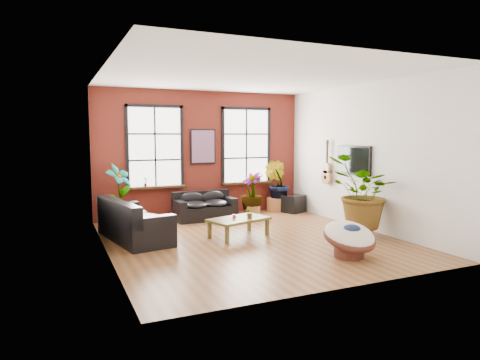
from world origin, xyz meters
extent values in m
cube|color=brown|center=(0.00, 0.00, -0.01)|extent=(6.00, 6.50, 0.02)
cube|color=white|center=(0.00, 0.00, 3.51)|extent=(6.00, 6.50, 0.02)
cube|color=#5C1B15|center=(0.00, 3.26, 1.75)|extent=(6.00, 0.02, 3.50)
cube|color=silver|center=(0.00, -3.26, 1.75)|extent=(6.00, 0.02, 3.50)
cube|color=silver|center=(-3.01, 0.00, 1.75)|extent=(0.02, 6.50, 3.50)
cube|color=silver|center=(3.01, 0.00, 1.75)|extent=(0.02, 6.50, 3.50)
cube|color=white|center=(-1.35, 3.20, 1.95)|extent=(1.40, 0.02, 2.10)
cube|color=black|center=(-1.35, 3.13, 0.87)|extent=(1.60, 0.22, 0.06)
cube|color=white|center=(1.35, 3.20, 1.95)|extent=(1.40, 0.02, 2.10)
cube|color=black|center=(1.35, 3.13, 0.87)|extent=(1.60, 0.22, 0.06)
cube|color=black|center=(-0.18, 2.53, 0.19)|extent=(1.66, 0.86, 0.37)
cube|color=black|center=(-0.20, 2.83, 0.56)|extent=(1.64, 0.26, 0.38)
cube|color=black|center=(-0.90, 2.50, 0.47)|extent=(0.23, 0.80, 0.19)
cube|color=black|center=(0.53, 2.56, 0.47)|extent=(0.23, 0.80, 0.19)
ellipsoid|color=black|center=(-0.49, 2.48, 0.42)|extent=(0.71, 0.70, 0.21)
ellipsoid|color=black|center=(-0.50, 2.70, 0.56)|extent=(0.69, 0.24, 0.36)
ellipsoid|color=black|center=(0.13, 2.50, 0.42)|extent=(0.71, 0.70, 0.21)
ellipsoid|color=black|center=(0.12, 2.73, 0.56)|extent=(0.69, 0.24, 0.36)
cube|color=black|center=(-2.32, 1.03, 0.22)|extent=(1.35, 2.39, 0.44)
cube|color=black|center=(-2.67, 0.97, 0.67)|extent=(0.65, 2.26, 0.45)
cube|color=black|center=(-2.13, 0.04, 0.56)|extent=(0.97, 0.40, 0.23)
cube|color=black|center=(-2.51, 2.03, 0.56)|extent=(0.97, 0.40, 0.23)
ellipsoid|color=black|center=(-2.18, 0.60, 0.50)|extent=(0.96, 1.12, 0.25)
ellipsoid|color=black|center=(-2.45, 0.55, 0.67)|extent=(0.43, 1.02, 0.43)
ellipsoid|color=black|center=(-2.35, 1.48, 0.50)|extent=(0.96, 1.12, 0.25)
ellipsoid|color=black|center=(-2.62, 1.43, 0.67)|extent=(0.43, 1.02, 0.43)
cube|color=#4B451B|center=(-0.15, 0.33, 0.40)|extent=(1.50, 1.12, 0.06)
cube|color=black|center=(-0.11, 0.21, 0.43)|extent=(1.27, 0.40, 0.00)
cube|color=black|center=(-0.18, 0.46, 0.43)|extent=(1.27, 0.40, 0.00)
cube|color=#4B451B|center=(-0.62, -0.13, 0.19)|extent=(0.08, 0.08, 0.37)
cube|color=#4B451B|center=(0.51, 0.22, 0.19)|extent=(0.08, 0.08, 0.37)
cube|color=#4B451B|center=(-0.80, 0.45, 0.19)|extent=(0.08, 0.08, 0.37)
cube|color=#4B451B|center=(0.33, 0.80, 0.19)|extent=(0.08, 0.08, 0.37)
cylinder|color=#B72D3A|center=(-0.25, 0.35, 0.47)|extent=(0.10, 0.10, 0.09)
cylinder|color=#57291F|center=(1.10, -1.95, 0.11)|extent=(0.57, 0.57, 0.22)
torus|color=#57291F|center=(1.10, -1.95, 0.37)|extent=(0.98, 0.98, 0.44)
ellipsoid|color=white|center=(1.10, -1.95, 0.43)|extent=(0.94, 1.00, 0.60)
ellipsoid|color=#162246|center=(1.10, -1.99, 0.54)|extent=(0.38, 0.30, 0.17)
cube|color=black|center=(0.00, 3.19, 1.95)|extent=(0.74, 0.04, 0.98)
cube|color=#0C7F8C|center=(0.00, 3.16, 1.95)|extent=(0.66, 0.02, 0.90)
cube|color=black|center=(2.95, 0.30, 1.65)|extent=(0.06, 1.25, 0.72)
cube|color=black|center=(2.92, 0.30, 1.65)|extent=(0.01, 1.15, 0.62)
cylinder|color=#B27F4C|center=(2.90, 1.35, 1.13)|extent=(0.09, 0.38, 0.38)
cylinder|color=#B27F4C|center=(2.90, 1.35, 1.38)|extent=(0.09, 0.30, 0.30)
cylinder|color=black|center=(2.90, 1.35, 1.13)|extent=(0.09, 0.11, 0.11)
cube|color=black|center=(2.90, 1.35, 1.75)|extent=(0.04, 0.05, 0.55)
cube|color=black|center=(2.90, 1.35, 2.07)|extent=(0.06, 0.06, 0.14)
cube|color=black|center=(2.57, 2.52, 0.25)|extent=(0.76, 0.70, 0.51)
cylinder|color=#A06234|center=(-2.35, 2.75, 0.19)|extent=(0.60, 0.60, 0.38)
cylinder|color=#A06234|center=(2.19, 2.89, 0.20)|extent=(0.64, 0.64, 0.40)
cylinder|color=#A06234|center=(2.44, -0.68, 0.19)|extent=(0.65, 0.65, 0.38)
cylinder|color=#A06234|center=(1.14, 2.32, 0.16)|extent=(0.51, 0.51, 0.32)
imported|color=#274813|center=(-2.39, 2.71, 0.85)|extent=(0.89, 0.85, 1.41)
imported|color=#274813|center=(2.23, 2.92, 0.83)|extent=(0.94, 0.97, 1.37)
imported|color=#274813|center=(2.42, -0.71, 0.99)|extent=(1.81, 1.68, 1.66)
imported|color=#274813|center=(1.14, 2.36, 0.69)|extent=(0.82, 0.82, 1.10)
imported|color=#274813|center=(0.08, 0.23, 0.54)|extent=(0.22, 0.19, 0.23)
imported|color=#274813|center=(-1.65, 3.13, 1.04)|extent=(0.17, 0.17, 0.27)
imported|color=#274813|center=(1.70, 3.13, 1.04)|extent=(0.19, 0.19, 0.27)
camera|label=1|loc=(-3.91, -8.26, 2.27)|focal=32.00mm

